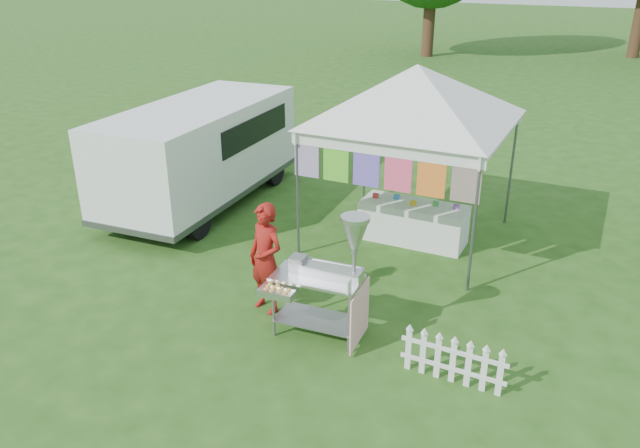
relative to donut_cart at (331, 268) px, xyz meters
The scene contains 7 objects.
ground 1.03m from the donut_cart, 154.83° to the right, with size 120.00×120.00×0.00m, color #264D16.
canopy_main 3.96m from the donut_cart, 92.02° to the left, with size 4.24×4.24×3.45m.
donut_cart is the anchor object (origin of this frame).
vendor 1.16m from the donut_cart, 166.34° to the left, with size 0.58×0.38×1.58m, color maroon.
cargo_van 5.50m from the donut_cart, 142.26° to the left, with size 2.19×4.84×1.97m.
picket_fence 1.82m from the donut_cart, ahead, with size 1.26×0.05×0.56m.
display_table 3.40m from the donut_cart, 89.95° to the left, with size 1.80×0.70×0.69m, color white.
Camera 1 is at (3.03, -6.16, 4.61)m, focal length 35.00 mm.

